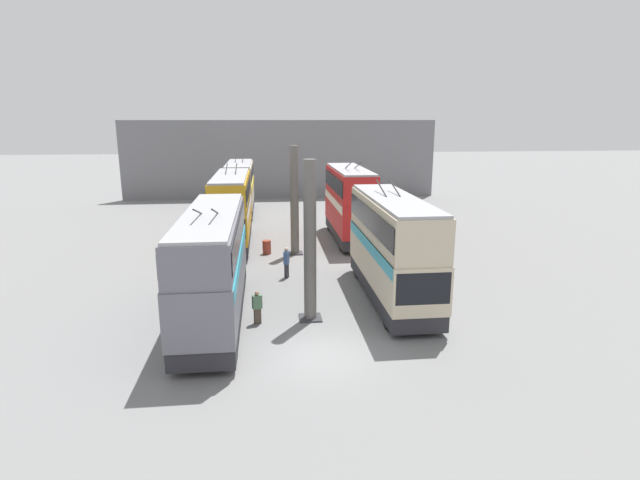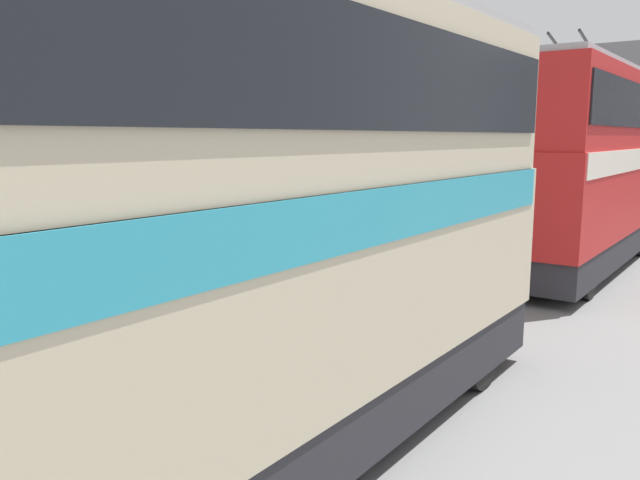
{
  "view_description": "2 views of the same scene",
  "coord_description": "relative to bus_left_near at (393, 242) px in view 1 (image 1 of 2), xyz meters",
  "views": [
    {
      "loc": [
        -17.81,
        1.92,
        8.99
      ],
      "look_at": [
        9.06,
        -1.04,
        2.42
      ],
      "focal_mm": 28.0,
      "sensor_mm": 36.0,
      "label": 1
    },
    {
      "loc": [
        1.08,
        -8.68,
        3.63
      ],
      "look_at": [
        12.26,
        -0.47,
        1.33
      ],
      "focal_mm": 35.0,
      "sensor_mm": 36.0,
      "label": 2
    }
  ],
  "objects": [
    {
      "name": "support_column_near",
      "position": [
        -2.21,
        4.35,
        0.56
      ],
      "size": [
        1.02,
        1.02,
        7.32
      ],
      "color": "#605B56",
      "rests_on": "ground_plane"
    },
    {
      "name": "person_by_right_row",
      "position": [
        -2.49,
        6.77,
        -2.16
      ],
      "size": [
        0.35,
        0.47,
        1.55
      ],
      "rotation": [
        0.0,
        0.0,
        3.43
      ],
      "color": "#473D33",
      "rests_on": "ground_plane"
    },
    {
      "name": "ground_plane",
      "position": [
        -5.88,
        4.35,
        -2.97
      ],
      "size": [
        240.0,
        240.0,
        0.0
      ],
      "primitive_type": "plane",
      "color": "slate"
    },
    {
      "name": "support_column_far",
      "position": [
        9.34,
        4.35,
        0.56
      ],
      "size": [
        1.02,
        1.02,
        7.32
      ],
      "color": "#605B56",
      "rests_on": "ground_plane"
    },
    {
      "name": "depot_back_wall",
      "position": [
        34.48,
        4.35,
        1.47
      ],
      "size": [
        0.5,
        36.0,
        8.88
      ],
      "color": "slate",
      "rests_on": "ground_plane"
    },
    {
      "name": "bus_left_far",
      "position": [
        12.97,
        0.0,
        0.11
      ],
      "size": [
        9.53,
        2.54,
        6.06
      ],
      "color": "black",
      "rests_on": "ground_plane"
    },
    {
      "name": "person_aisle_midway",
      "position": [
        4.04,
        5.16,
        -2.0
      ],
      "size": [
        0.48,
        0.36,
        1.82
      ],
      "rotation": [
        0.0,
        0.0,
        4.38
      ],
      "color": "#2D2D33",
      "rests_on": "ground_plane"
    },
    {
      "name": "bus_right_mid",
      "position": [
        12.05,
        8.7,
        -0.04
      ],
      "size": [
        10.02,
        2.54,
        5.78
      ],
      "color": "black",
      "rests_on": "ground_plane"
    },
    {
      "name": "bus_right_near",
      "position": [
        -1.78,
        8.7,
        -0.11
      ],
      "size": [
        11.29,
        2.54,
        5.63
      ],
      "color": "black",
      "rests_on": "ground_plane"
    },
    {
      "name": "bus_left_near",
      "position": [
        0.0,
        0.0,
        0.0
      ],
      "size": [
        10.26,
        2.54,
        5.87
      ],
      "color": "black",
      "rests_on": "ground_plane"
    },
    {
      "name": "oil_drum",
      "position": [
        9.5,
        6.27,
        -2.5
      ],
      "size": [
        0.6,
        0.6,
        0.94
      ],
      "color": "#933828",
      "rests_on": "ground_plane"
    },
    {
      "name": "bus_right_far",
      "position": [
        24.43,
        8.7,
        -0.13
      ],
      "size": [
        9.53,
        2.54,
        5.59
      ],
      "color": "black",
      "rests_on": "ground_plane"
    }
  ]
}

